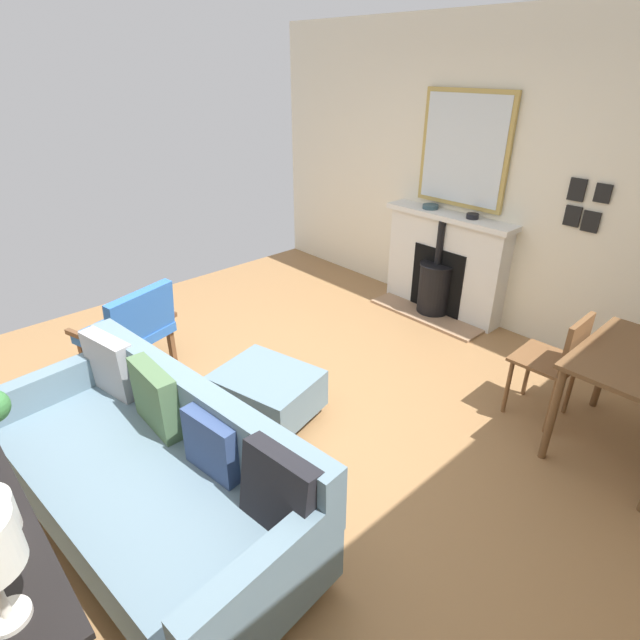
{
  "coord_description": "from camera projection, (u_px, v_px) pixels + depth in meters",
  "views": [
    {
      "loc": [
        1.54,
        2.47,
        2.34
      ],
      "look_at": [
        -0.55,
        0.18,
        0.74
      ],
      "focal_mm": 28.02,
      "sensor_mm": 36.0,
      "label": 1
    }
  ],
  "objects": [
    {
      "name": "mantel_bowl_near",
      "position": [
        430.0,
        206.0,
        4.96
      ],
      "size": [
        0.16,
        0.16,
        0.04
      ],
      "color": "#334C56",
      "rests_on": "fireplace"
    },
    {
      "name": "dining_chair_near_fireplace",
      "position": [
        558.0,
        358.0,
        3.47
      ],
      "size": [
        0.41,
        0.41,
        0.84
      ],
      "color": "brown",
      "rests_on": "ground"
    },
    {
      "name": "mirror_over_mantel",
      "position": [
        464.0,
        150.0,
        4.61
      ],
      "size": [
        0.04,
        0.92,
        1.04
      ],
      "color": "tan"
    },
    {
      "name": "wall_left",
      "position": [
        483.0,
        178.0,
        4.65
      ],
      "size": [
        0.12,
        5.43,
        2.76
      ],
      "primitive_type": "cube",
      "color": "silver",
      "rests_on": "ground"
    },
    {
      "name": "ottoman",
      "position": [
        267.0,
        391.0,
        3.6
      ],
      "size": [
        0.71,
        0.8,
        0.38
      ],
      "color": "#B2B2B7",
      "rests_on": "ground"
    },
    {
      "name": "photo_gallery_row",
      "position": [
        585.0,
        206.0,
        3.99
      ],
      "size": [
        0.02,
        0.32,
        0.4
      ],
      "color": "black"
    },
    {
      "name": "armchair_accent",
      "position": [
        131.0,
        327.0,
        4.02
      ],
      "size": [
        0.8,
        0.74,
        0.79
      ],
      "color": "brown",
      "rests_on": "ground"
    },
    {
      "name": "mantel_bowl_far",
      "position": [
        473.0,
        216.0,
        4.65
      ],
      "size": [
        0.12,
        0.12,
        0.05
      ],
      "color": "black",
      "rests_on": "fireplace"
    },
    {
      "name": "ground_plane",
      "position": [
        247.0,
        426.0,
        3.62
      ],
      "size": [
        5.56,
        5.43,
        0.01
      ],
      "primitive_type": "cube",
      "color": "olive"
    },
    {
      "name": "fireplace",
      "position": [
        442.0,
        269.0,
        5.07
      ],
      "size": [
        0.52,
        1.36,
        1.04
      ],
      "color": "#9E7A5B",
      "rests_on": "ground"
    },
    {
      "name": "sofa",
      "position": [
        155.0,
        472.0,
        2.73
      ],
      "size": [
        1.08,
        2.17,
        0.81
      ],
      "color": "#B2B2B7",
      "rests_on": "ground"
    }
  ]
}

